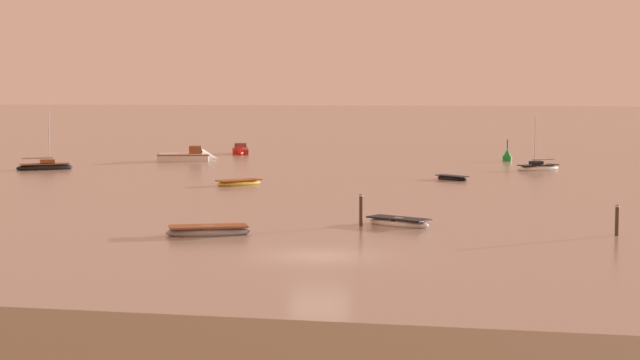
# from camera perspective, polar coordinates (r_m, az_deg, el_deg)

# --- Properties ---
(ground_plane) EXTENTS (800.00, 800.00, 0.00)m
(ground_plane) POSITION_cam_1_polar(r_m,az_deg,el_deg) (44.80, -0.03, -4.13)
(ground_plane) COLOR gray
(rowboat_moored_0) EXTENTS (3.39, 3.52, 0.58)m
(rowboat_moored_0) POSITION_cam_1_polar(r_m,az_deg,el_deg) (77.79, -4.41, -0.17)
(rowboat_moored_0) COLOR gold
(rowboat_moored_0) RESTS_ON ground
(sailboat_moored_0) EXTENTS (4.25, 3.81, 4.90)m
(sailboat_moored_0) POSITION_cam_1_polar(r_m,az_deg,el_deg) (93.85, 11.72, 0.65)
(sailboat_moored_0) COLOR white
(sailboat_moored_0) RESTS_ON ground
(rowboat_moored_1) EXTENTS (4.34, 2.86, 0.65)m
(rowboat_moored_1) POSITION_cam_1_polar(r_m,az_deg,el_deg) (51.45, -6.07, -2.78)
(rowboat_moored_1) COLOR gray
(rowboat_moored_1) RESTS_ON ground
(motorboat_moored_1) EXTENTS (6.16, 3.42, 2.22)m
(motorboat_moored_1) POSITION_cam_1_polar(r_m,az_deg,el_deg) (104.38, -6.89, 1.21)
(motorboat_moored_1) COLOR white
(motorboat_moored_1) RESTS_ON ground
(rowboat_moored_3) EXTENTS (2.97, 2.71, 0.47)m
(rowboat_moored_3) POSITION_cam_1_polar(r_m,az_deg,el_deg) (82.81, 7.16, 0.10)
(rowboat_moored_3) COLOR black
(rowboat_moored_3) RESTS_ON ground
(motorboat_moored_2) EXTENTS (2.98, 5.11, 1.84)m
(motorboat_moored_2) POSITION_cam_1_polar(r_m,az_deg,el_deg) (114.55, -4.33, 1.54)
(motorboat_moored_2) COLOR red
(motorboat_moored_2) RESTS_ON ground
(rowboat_moored_4) EXTENTS (3.81, 2.77, 0.57)m
(rowboat_moored_4) POSITION_cam_1_polar(r_m,az_deg,el_deg) (54.88, 4.28, -2.30)
(rowboat_moored_4) COLOR white
(rowboat_moored_4) RESTS_ON ground
(sailboat_moored_1) EXTENTS (4.87, 4.05, 5.48)m
(sailboat_moored_1) POSITION_cam_1_polar(r_m,az_deg,el_deg) (95.61, -14.68, 0.69)
(sailboat_moored_1) COLOR black
(sailboat_moored_1) RESTS_ON ground
(channel_buoy) EXTENTS (0.90, 0.90, 2.30)m
(channel_buoy) POSITION_cam_1_polar(r_m,az_deg,el_deg) (104.84, 10.10, 1.26)
(channel_buoy) COLOR #198C2D
(channel_buoy) RESTS_ON ground
(mooring_post_near) EXTENTS (0.22, 0.22, 1.66)m
(mooring_post_near) POSITION_cam_1_polar(r_m,az_deg,el_deg) (52.89, 15.77, -2.14)
(mooring_post_near) COLOR #443323
(mooring_post_near) RESTS_ON ground
(mooring_post_left) EXTENTS (0.22, 0.22, 1.83)m
(mooring_post_left) POSITION_cam_1_polar(r_m,az_deg,el_deg) (54.45, 2.23, -1.69)
(mooring_post_left) COLOR #433323
(mooring_post_left) RESTS_ON ground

